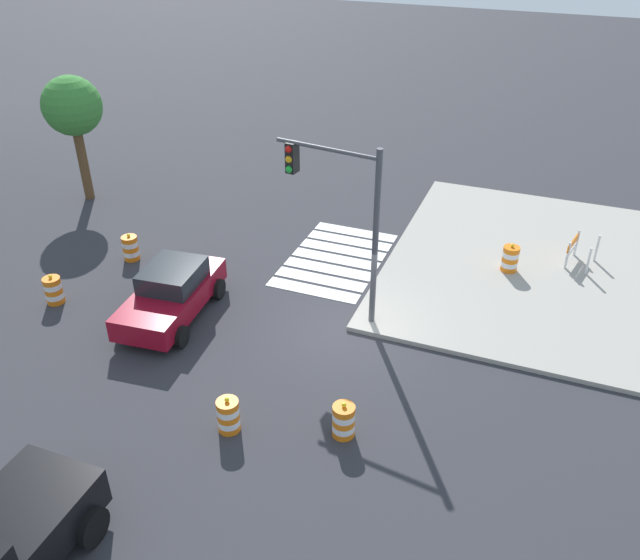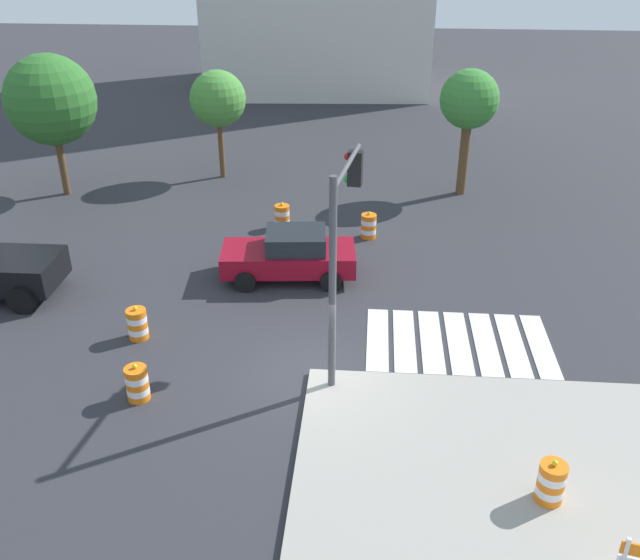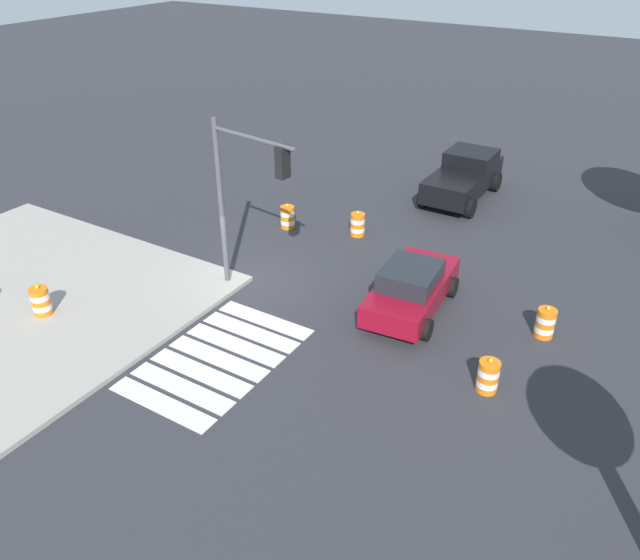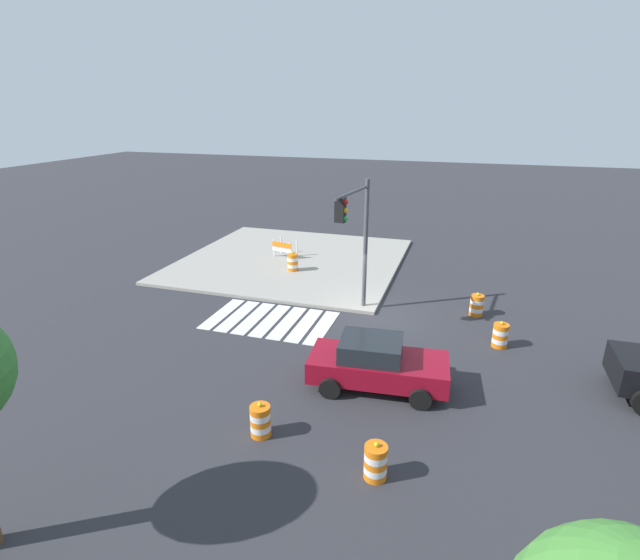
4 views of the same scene
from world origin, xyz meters
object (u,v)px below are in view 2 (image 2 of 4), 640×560
traffic_barrel_on_sidewalk (551,482)px  traffic_light_pole (342,229)px  street_tree_streetside_near (218,99)px  traffic_barrel_median_near (369,226)px  traffic_barrel_median_far (282,217)px  sports_car (290,255)px  traffic_barrel_crosswalk_end (137,324)px  street_tree_streetside_mid (469,101)px  traffic_barrel_near_corner (137,383)px  street_tree_streetside_far (51,100)px

traffic_barrel_on_sidewalk → traffic_light_pole: 7.23m
traffic_barrel_on_sidewalk → street_tree_streetside_near: 21.75m
traffic_barrel_median_near → traffic_light_pole: 8.85m
traffic_barrel_median_far → traffic_light_pole: traffic_light_pole is taller
sports_car → traffic_barrel_on_sidewalk: 11.37m
traffic_barrel_crosswalk_end → street_tree_streetside_mid: size_ratio=0.20×
traffic_barrel_near_corner → traffic_barrel_median_far: same height
traffic_barrel_on_sidewalk → street_tree_streetside_far: 23.48m
traffic_barrel_near_corner → traffic_barrel_median_near: same height
traffic_barrel_crosswalk_end → street_tree_streetside_far: street_tree_streetside_far is taller
street_tree_streetside_mid → street_tree_streetside_far: street_tree_streetside_far is taller
traffic_barrel_on_sidewalk → street_tree_streetside_near: size_ratio=0.22×
sports_car → street_tree_streetside_far: bearing=146.9°
traffic_barrel_on_sidewalk → street_tree_streetside_far: size_ratio=0.18×
traffic_barrel_crosswalk_end → traffic_light_pole: 6.73m
traffic_barrel_median_near → traffic_barrel_on_sidewalk: (3.85, -12.75, 0.15)m
street_tree_streetside_near → street_tree_streetside_mid: street_tree_streetside_mid is taller
traffic_barrel_crosswalk_end → street_tree_streetside_near: street_tree_streetside_near is taller
traffic_barrel_crosswalk_end → traffic_barrel_median_near: same height
traffic_barrel_near_corner → traffic_barrel_median_far: (2.21, 10.64, 0.00)m
traffic_barrel_median_far → street_tree_streetside_far: bearing=163.7°
traffic_barrel_crosswalk_end → sports_car: bearing=46.0°
sports_car → traffic_barrel_near_corner: sports_car is taller
traffic_barrel_near_corner → street_tree_streetside_far: bearing=118.7°
traffic_barrel_median_near → street_tree_streetside_mid: (3.83, 4.83, 3.45)m
traffic_light_pole → street_tree_streetside_far: size_ratio=0.95×
street_tree_streetside_near → street_tree_streetside_far: street_tree_streetside_far is taller
street_tree_streetside_mid → traffic_barrel_near_corner: bearing=-122.1°
sports_car → street_tree_streetside_far: street_tree_streetside_far is taller
traffic_barrel_near_corner → street_tree_streetside_near: street_tree_streetside_near is taller
sports_car → traffic_barrel_median_near: bearing=53.2°
sports_car → traffic_barrel_crosswalk_end: bearing=-134.0°
traffic_barrel_median_near → traffic_barrel_median_far: size_ratio=1.00×
traffic_barrel_median_near → traffic_barrel_median_far: 3.33m
traffic_barrel_median_near → street_tree_streetside_far: bearing=165.1°
sports_car → traffic_light_pole: (1.88, -4.80, 3.10)m
street_tree_streetside_mid → traffic_barrel_median_far: bearing=-149.3°
street_tree_streetside_mid → sports_car: bearing=-127.8°
street_tree_streetside_near → traffic_barrel_median_far: bearing=-58.0°
traffic_barrel_median_far → street_tree_streetside_near: bearing=122.0°
traffic_barrel_median_far → street_tree_streetside_far: street_tree_streetside_far is taller
traffic_barrel_median_far → street_tree_streetside_mid: (7.09, 4.20, 3.45)m
traffic_barrel_near_corner → traffic_barrel_crosswalk_end: size_ratio=1.00×
traffic_barrel_median_far → traffic_light_pole: bearing=-73.1°
sports_car → traffic_barrel_near_corner: bearing=-114.1°
traffic_barrel_crosswalk_end → traffic_barrel_median_far: bearing=68.9°
traffic_barrel_median_near → street_tree_streetside_near: (-6.66, 6.07, 3.04)m
traffic_light_pole → street_tree_streetside_mid: bearing=71.1°
traffic_barrel_median_far → street_tree_streetside_near: size_ratio=0.22×
traffic_barrel_on_sidewalk → traffic_barrel_crosswalk_end: bearing=151.9°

